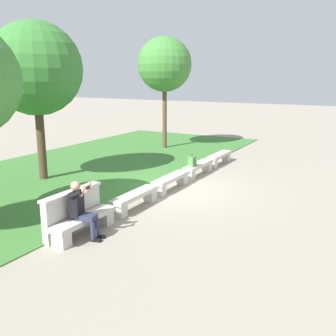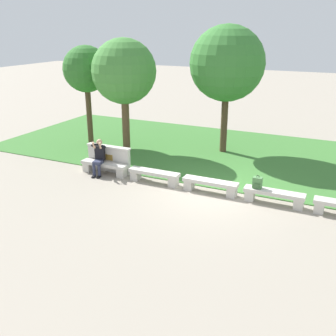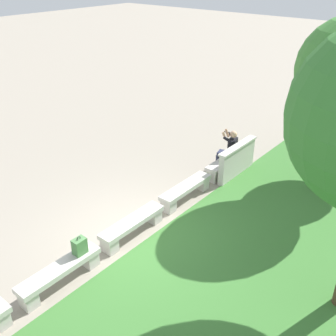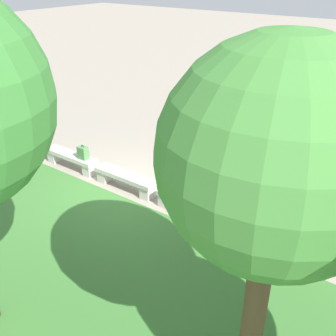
{
  "view_description": "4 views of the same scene",
  "coord_description": "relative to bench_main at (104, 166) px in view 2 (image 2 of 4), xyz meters",
  "views": [
    {
      "loc": [
        -10.68,
        -5.74,
        3.59
      ],
      "look_at": [
        -0.74,
        -0.3,
        0.9
      ],
      "focal_mm": 42.0,
      "sensor_mm": 36.0,
      "label": 1
    },
    {
      "loc": [
        3.87,
        -11.49,
        5.23
      ],
      "look_at": [
        -1.32,
        -0.48,
        0.83
      ],
      "focal_mm": 42.0,
      "sensor_mm": 36.0,
      "label": 2
    },
    {
      "loc": [
        5.3,
        5.52,
        5.9
      ],
      "look_at": [
        -1.66,
        -0.28,
        1.06
      ],
      "focal_mm": 42.0,
      "sensor_mm": 36.0,
      "label": 3
    },
    {
      "loc": [
        -6.21,
        6.64,
        5.34
      ],
      "look_at": [
        -1.3,
        -0.13,
        0.97
      ],
      "focal_mm": 42.0,
      "sensor_mm": 36.0,
      "label": 4
    }
  ],
  "objects": [
    {
      "name": "bench_main",
      "position": [
        0.0,
        0.0,
        0.0
      ],
      "size": [
        1.86,
        0.4,
        0.45
      ],
      "color": "beige",
      "rests_on": "ground"
    },
    {
      "name": "grass_strip",
      "position": [
        4.18,
        4.38,
        -0.28
      ],
      "size": [
        22.22,
        8.0,
        0.03
      ],
      "primitive_type": "cube",
      "color": "#3D7533",
      "rests_on": "ground"
    },
    {
      "name": "tree_left_background",
      "position": [
        -0.73,
        2.84,
        3.15
      ],
      "size": [
        2.71,
        2.71,
        4.83
      ],
      "color": "brown",
      "rests_on": "ground"
    },
    {
      "name": "bench_near",
      "position": [
        2.09,
        0.0,
        0.0
      ],
      "size": [
        1.86,
        0.4,
        0.45
      ],
      "color": "beige",
      "rests_on": "ground"
    },
    {
      "name": "ground_plane",
      "position": [
        4.18,
        0.0,
        -0.3
      ],
      "size": [
        80.0,
        80.0,
        0.0
      ],
      "primitive_type": "plane",
      "color": "gray"
    },
    {
      "name": "bench_far",
      "position": [
        6.27,
        0.0,
        0.0
      ],
      "size": [
        1.86,
        0.4,
        0.45
      ],
      "color": "beige",
      "rests_on": "ground"
    },
    {
      "name": "backrest_wall_with_plaque",
      "position": [
        -0.0,
        0.34,
        0.22
      ],
      "size": [
        1.83,
        0.24,
        1.01
      ],
      "color": "beige",
      "rests_on": "ground"
    },
    {
      "name": "tree_far_back",
      "position": [
        -2.95,
        3.24,
        3.1
      ],
      "size": [
        2.07,
        2.07,
        4.48
      ],
      "color": "#4C3826",
      "rests_on": "ground"
    },
    {
      "name": "tree_right_background",
      "position": [
        3.17,
        4.57,
        3.48
      ],
      "size": [
        3.11,
        3.11,
        5.36
      ],
      "color": "#4C3826",
      "rests_on": "ground"
    },
    {
      "name": "bench_mid",
      "position": [
        4.18,
        0.0,
        0.0
      ],
      "size": [
        1.86,
        0.4,
        0.45
      ],
      "color": "beige",
      "rests_on": "ground"
    },
    {
      "name": "backpack",
      "position": [
        5.73,
        -0.01,
        0.33
      ],
      "size": [
        0.28,
        0.24,
        0.43
      ],
      "color": "#4C7F47",
      "rests_on": "bench_far"
    },
    {
      "name": "person_photographer",
      "position": [
        -0.16,
        -0.08,
        0.44
      ],
      "size": [
        0.53,
        0.77,
        1.32
      ],
      "color": "black",
      "rests_on": "ground"
    }
  ]
}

